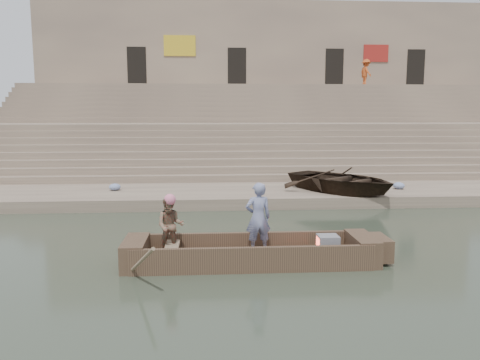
{
  "coord_description": "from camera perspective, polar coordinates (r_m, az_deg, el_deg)",
  "views": [
    {
      "loc": [
        -4.1,
        -9.92,
        3.35
      ],
      "look_at": [
        -3.17,
        3.71,
        1.4
      ],
      "focal_mm": 35.17,
      "sensor_mm": 36.0,
      "label": 1
    }
  ],
  "objects": [
    {
      "name": "ghat_steps",
      "position": [
        27.46,
        4.7,
        4.86
      ],
      "size": [
        32.0,
        11.0,
        5.2
      ],
      "color": "gray",
      "rests_on": "ground"
    },
    {
      "name": "building_wall",
      "position": [
        36.72,
        2.57,
        11.64
      ],
      "size": [
        32.0,
        5.07,
        11.2
      ],
      "color": "tan",
      "rests_on": "ground"
    },
    {
      "name": "rowboat_trim",
      "position": [
        10.64,
        2.43,
        -8.51
      ],
      "size": [
        6.04,
        2.63,
        1.97
      ],
      "color": "brown",
      "rests_on": "ground"
    },
    {
      "name": "pedestrian",
      "position": [
        33.83,
        15.03,
        12.49
      ],
      "size": [
        0.85,
        1.24,
        1.76
      ],
      "primitive_type": "imported",
      "rotation": [
        0.0,
        0.0,
        1.75
      ],
      "color": "#BD4E1F",
      "rests_on": "upper_landing"
    },
    {
      "name": "standing_man",
      "position": [
        10.59,
        2.21,
        -4.59
      ],
      "size": [
        0.64,
        0.47,
        1.6
      ],
      "primitive_type": "imported",
      "rotation": [
        0.0,
        0.0,
        3.3
      ],
      "color": "navy",
      "rests_on": "main_rowboat"
    },
    {
      "name": "beached_rowboat",
      "position": [
        18.07,
        12.16,
        0.01
      ],
      "size": [
        5.16,
        5.41,
        0.91
      ],
      "primitive_type": "imported",
      "rotation": [
        0.0,
        0.0,
        0.64
      ],
      "color": "#2D2116",
      "rests_on": "lower_landing"
    },
    {
      "name": "main_rowboat",
      "position": [
        10.68,
        1.3,
        -9.54
      ],
      "size": [
        5.0,
        1.3,
        0.22
      ],
      "primitive_type": "cube",
      "color": "brown",
      "rests_on": "ground"
    },
    {
      "name": "cloth_bundles",
      "position": [
        18.24,
        2.21,
        -0.77
      ],
      "size": [
        11.49,
        0.86,
        0.26
      ],
      "color": "#3F5999",
      "rests_on": "lower_landing"
    },
    {
      "name": "television",
      "position": [
        10.88,
        10.55,
        -7.64
      ],
      "size": [
        0.46,
        0.42,
        0.4
      ],
      "color": "slate",
      "rests_on": "main_rowboat"
    },
    {
      "name": "lower_landing",
      "position": [
        18.65,
        8.85,
        -1.7
      ],
      "size": [
        32.0,
        4.0,
        0.4
      ],
      "primitive_type": "cube",
      "color": "gray",
      "rests_on": "ground"
    },
    {
      "name": "rowing_man",
      "position": [
        10.61,
        -8.44,
        -5.5
      ],
      "size": [
        0.65,
        0.52,
        1.3
      ],
      "primitive_type": "imported",
      "rotation": [
        0.0,
        0.0,
        -0.04
      ],
      "color": "#287854",
      "rests_on": "main_rowboat"
    },
    {
      "name": "ground",
      "position": [
        11.25,
        17.92,
        -9.62
      ],
      "size": [
        120.0,
        120.0,
        0.0
      ],
      "primitive_type": "plane",
      "color": "#2B3528",
      "rests_on": "ground"
    },
    {
      "name": "mid_landing",
      "position": [
        25.82,
        5.25,
        3.76
      ],
      "size": [
        32.0,
        3.0,
        2.8
      ],
      "primitive_type": "cube",
      "color": "gray",
      "rests_on": "ground"
    },
    {
      "name": "upper_landing",
      "position": [
        32.69,
        3.32,
        6.8
      ],
      "size": [
        32.0,
        3.0,
        5.2
      ],
      "primitive_type": "cube",
      "color": "gray",
      "rests_on": "ground"
    }
  ]
}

